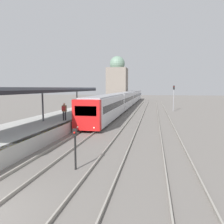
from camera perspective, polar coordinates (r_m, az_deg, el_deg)
name	(u,v)px	position (r m, az deg, el deg)	size (l,w,h in m)	color
platform_canopy	(43,89)	(21.11, -17.68, 5.81)	(4.00, 22.96, 3.13)	#4C515B
person_on_platform	(64,110)	(21.15, -12.38, 0.46)	(0.40, 0.40, 1.66)	#2D2D33
train_near	(128,98)	(50.25, 4.08, 3.64)	(2.60, 62.68, 3.18)	red
signal_post_near	(75,145)	(11.16, -9.60, -8.44)	(0.20, 0.21, 2.09)	black
signal_mast_far	(174,95)	(39.87, 15.81, 4.31)	(0.28, 0.29, 4.51)	gray
distant_domed_building	(117,81)	(59.40, 1.38, 8.03)	(5.24, 5.24, 12.52)	slate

